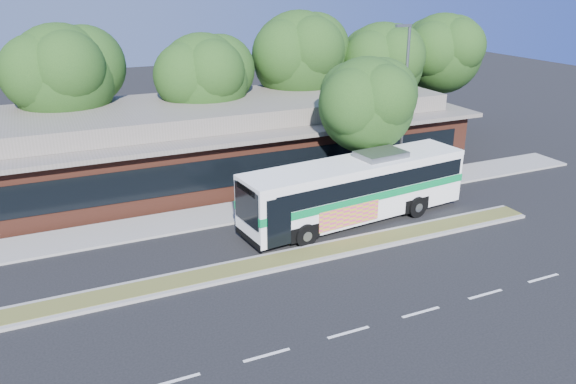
{
  "coord_description": "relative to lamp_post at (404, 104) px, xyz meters",
  "views": [
    {
      "loc": [
        -8.49,
        -18.84,
        11.27
      ],
      "look_at": [
        1.48,
        3.3,
        2.0
      ],
      "focal_mm": 35.0,
      "sensor_mm": 36.0,
      "label": 1
    }
  ],
  "objects": [
    {
      "name": "tree_bg_d",
      "position": [
        -1.12,
        10.15,
        1.52
      ],
      "size": [
        6.91,
        6.2,
        9.37
      ],
      "color": "black",
      "rests_on": "ground"
    },
    {
      "name": "sidewalk_tree",
      "position": [
        -1.87,
        0.32,
        0.21
      ],
      "size": [
        5.66,
        5.07,
        7.53
      ],
      "color": "black",
      "rests_on": "ground"
    },
    {
      "name": "tree_bg_b",
      "position": [
        -16.13,
        10.14,
        1.24
      ],
      "size": [
        6.69,
        6.0,
        9.0
      ],
      "color": "black",
      "rests_on": "ground"
    },
    {
      "name": "lamp_post",
      "position": [
        0.0,
        0.0,
        0.0
      ],
      "size": [
        0.93,
        0.18,
        9.07
      ],
      "color": "slate",
      "rests_on": "ground"
    },
    {
      "name": "tree_bg_f",
      "position": [
        10.87,
        10.14,
        1.16
      ],
      "size": [
        6.69,
        6.0,
        8.92
      ],
      "color": "black",
      "rests_on": "ground"
    },
    {
      "name": "transit_bus",
      "position": [
        -4.49,
        -2.85,
        -3.05
      ],
      "size": [
        12.06,
        3.83,
        3.33
      ],
      "rotation": [
        0.0,
        0.0,
        0.11
      ],
      "color": "white",
      "rests_on": "ground"
    },
    {
      "name": "median_strip",
      "position": [
        -9.56,
        -5.4,
        -4.83
      ],
      "size": [
        26.0,
        1.1,
        0.15
      ],
      "primitive_type": "cube",
      "color": "brown",
      "rests_on": "ground"
    },
    {
      "name": "ground",
      "position": [
        -9.56,
        -6.0,
        -4.9
      ],
      "size": [
        120.0,
        120.0,
        0.0
      ],
      "primitive_type": "plane",
      "color": "black",
      "rests_on": "ground"
    },
    {
      "name": "tree_bg_e",
      "position": [
        4.85,
        9.14,
        0.84
      ],
      "size": [
        6.47,
        5.8,
        8.5
      ],
      "color": "black",
      "rests_on": "ground"
    },
    {
      "name": "sidewalk",
      "position": [
        -9.56,
        0.4,
        -4.84
      ],
      "size": [
        44.0,
        2.6,
        0.12
      ],
      "primitive_type": "cube",
      "color": "gray",
      "rests_on": "ground"
    },
    {
      "name": "tree_bg_c",
      "position": [
        -8.16,
        9.13,
        0.69
      ],
      "size": [
        6.24,
        5.6,
        8.26
      ],
      "color": "black",
      "rests_on": "ground"
    },
    {
      "name": "plaza_building",
      "position": [
        -9.56,
        6.99,
        -2.77
      ],
      "size": [
        33.2,
        11.2,
        4.45
      ],
      "color": "#57281B",
      "rests_on": "ground"
    }
  ]
}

